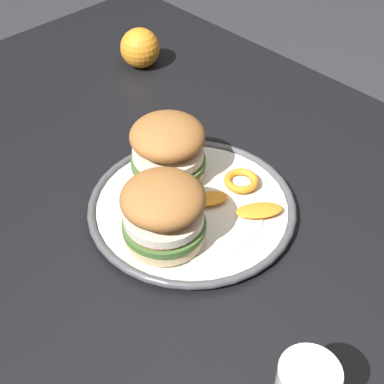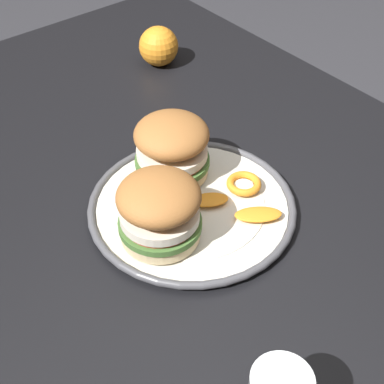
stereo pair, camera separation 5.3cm
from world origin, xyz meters
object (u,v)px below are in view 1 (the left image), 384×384
object	(u,v)px
whole_orange	(140,48)
sandwich_half_right	(168,148)
dining_table	(220,248)
dinner_plate	(192,207)
sandwich_half_left	(162,210)

from	to	relation	value
whole_orange	sandwich_half_right	bearing A→B (deg)	146.65
dining_table	dinner_plate	distance (m)	0.12
dinner_plate	sandwich_half_right	world-z (taller)	sandwich_half_right
dinner_plate	sandwich_half_right	bearing A→B (deg)	-15.78
dining_table	whole_orange	size ratio (longest dim) A/B	17.53
dinner_plate	whole_orange	bearing A→B (deg)	-30.32
sandwich_half_right	dinner_plate	bearing A→B (deg)	164.22
whole_orange	sandwich_half_left	bearing A→B (deg)	143.41
sandwich_half_right	whole_orange	xyz separation A→B (m)	(0.31, -0.20, -0.03)
whole_orange	dinner_plate	bearing A→B (deg)	149.68
sandwich_half_left	whole_orange	size ratio (longest dim) A/B	2.01
dinner_plate	whole_orange	size ratio (longest dim) A/B	3.89
dining_table	whole_orange	bearing A→B (deg)	-24.07
dinner_plate	whole_orange	distance (m)	0.45
sandwich_half_left	sandwich_half_right	world-z (taller)	same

